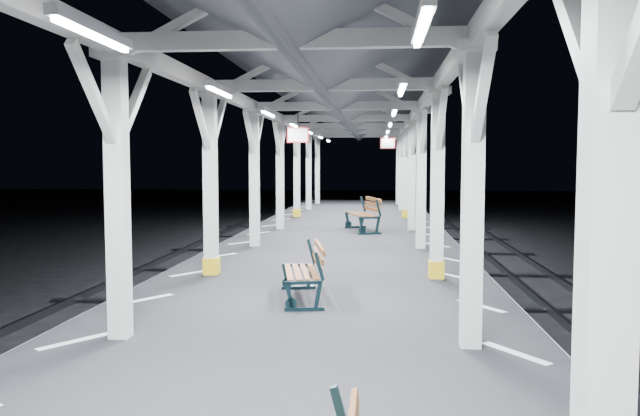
# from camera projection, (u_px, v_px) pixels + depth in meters

# --- Properties ---
(ground) EXTENTS (120.00, 120.00, 0.00)m
(ground) POSITION_uv_depth(u_px,v_px,m) (310.00, 370.00, 9.13)
(ground) COLOR black
(ground) RESTS_ON ground
(platform) EXTENTS (6.00, 50.00, 1.00)m
(platform) POSITION_uv_depth(u_px,v_px,m) (310.00, 337.00, 9.10)
(platform) COLOR black
(platform) RESTS_ON ground
(hazard_stripes_left) EXTENTS (1.00, 48.00, 0.01)m
(hazard_stripes_left) POSITION_uv_depth(u_px,v_px,m) (147.00, 299.00, 9.29)
(hazard_stripes_left) COLOR silver
(hazard_stripes_left) RESTS_ON platform
(hazard_stripes_right) EXTENTS (1.00, 48.00, 0.01)m
(hazard_stripes_right) POSITION_uv_depth(u_px,v_px,m) (481.00, 306.00, 8.84)
(hazard_stripes_right) COLOR silver
(hazard_stripes_right) RESTS_ON platform
(canopy) EXTENTS (5.40, 49.00, 4.65)m
(canopy) POSITION_uv_depth(u_px,v_px,m) (309.00, 54.00, 8.78)
(canopy) COLOR silver
(canopy) RESTS_ON platform
(bench_mid) EXTENTS (0.83, 1.61, 0.83)m
(bench_mid) POSITION_uv_depth(u_px,v_px,m) (307.00, 270.00, 9.26)
(bench_mid) COLOR black
(bench_mid) RESTS_ON platform
(bench_far) EXTENTS (1.14, 1.97, 1.01)m
(bench_far) POSITION_uv_depth(u_px,v_px,m) (366.00, 213.00, 18.51)
(bench_far) COLOR black
(bench_far) RESTS_ON platform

